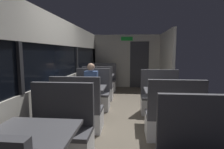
# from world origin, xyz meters

# --- Properties ---
(ground_plane) EXTENTS (3.30, 9.20, 0.02)m
(ground_plane) POSITION_xyz_m (0.00, 0.00, -0.01)
(ground_plane) COLOR #665B4C
(carriage_window_panel_left) EXTENTS (0.09, 8.48, 2.30)m
(carriage_window_panel_left) POSITION_xyz_m (-1.45, 0.00, 1.11)
(carriage_window_panel_left) COLOR beige
(carriage_window_panel_left) RESTS_ON ground_plane
(carriage_end_bulkhead) EXTENTS (2.90, 0.11, 2.30)m
(carriage_end_bulkhead) POSITION_xyz_m (0.06, 4.19, 1.14)
(carriage_end_bulkhead) COLOR beige
(carriage_end_bulkhead) RESTS_ON ground_plane
(carriage_aisle_panel_right) EXTENTS (0.08, 2.40, 2.30)m
(carriage_aisle_panel_right) POSITION_xyz_m (1.45, 3.00, 1.15)
(carriage_aisle_panel_right) COLOR beige
(carriage_aisle_panel_right) RESTS_ON ground_plane
(dining_table_near_window) EXTENTS (0.90, 0.70, 0.74)m
(dining_table_near_window) POSITION_xyz_m (-0.89, -2.09, 0.64)
(dining_table_near_window) COLOR #9E9EA3
(dining_table_near_window) RESTS_ON ground_plane
(bench_near_window_facing_entry) EXTENTS (0.95, 0.50, 1.10)m
(bench_near_window_facing_entry) POSITION_xyz_m (-0.89, -1.39, 0.33)
(bench_near_window_facing_entry) COLOR silver
(bench_near_window_facing_entry) RESTS_ON ground_plane
(dining_table_mid_window) EXTENTS (0.90, 0.70, 0.74)m
(dining_table_mid_window) POSITION_xyz_m (-0.89, 0.28, 0.64)
(dining_table_mid_window) COLOR #9E9EA3
(dining_table_mid_window) RESTS_ON ground_plane
(bench_mid_window_facing_end) EXTENTS (0.95, 0.50, 1.10)m
(bench_mid_window_facing_end) POSITION_xyz_m (-0.89, -0.42, 0.33)
(bench_mid_window_facing_end) COLOR silver
(bench_mid_window_facing_end) RESTS_ON ground_plane
(bench_mid_window_facing_entry) EXTENTS (0.95, 0.50, 1.10)m
(bench_mid_window_facing_entry) POSITION_xyz_m (-0.89, 0.98, 0.33)
(bench_mid_window_facing_entry) COLOR silver
(bench_mid_window_facing_entry) RESTS_ON ground_plane
(dining_table_far_window) EXTENTS (0.90, 0.70, 0.74)m
(dining_table_far_window) POSITION_xyz_m (-0.89, 2.65, 0.64)
(dining_table_far_window) COLOR #9E9EA3
(dining_table_far_window) RESTS_ON ground_plane
(bench_far_window_facing_end) EXTENTS (0.95, 0.50, 1.10)m
(bench_far_window_facing_end) POSITION_xyz_m (-0.89, 1.95, 0.33)
(bench_far_window_facing_end) COLOR silver
(bench_far_window_facing_end) RESTS_ON ground_plane
(bench_far_window_facing_entry) EXTENTS (0.95, 0.50, 1.10)m
(bench_far_window_facing_entry) POSITION_xyz_m (-0.89, 3.35, 0.33)
(bench_far_window_facing_entry) COLOR silver
(bench_far_window_facing_entry) RESTS_ON ground_plane
(dining_table_rear_aisle) EXTENTS (0.90, 0.70, 0.74)m
(dining_table_rear_aisle) POSITION_xyz_m (0.89, 0.08, 0.64)
(dining_table_rear_aisle) COLOR #9E9EA3
(dining_table_rear_aisle) RESTS_ON ground_plane
(bench_rear_aisle_facing_end) EXTENTS (0.95, 0.50, 1.10)m
(bench_rear_aisle_facing_end) POSITION_xyz_m (0.89, -0.62, 0.33)
(bench_rear_aisle_facing_end) COLOR silver
(bench_rear_aisle_facing_end) RESTS_ON ground_plane
(bench_rear_aisle_facing_entry) EXTENTS (0.95, 0.50, 1.10)m
(bench_rear_aisle_facing_entry) POSITION_xyz_m (0.89, 0.78, 0.33)
(bench_rear_aisle_facing_entry) COLOR silver
(bench_rear_aisle_facing_entry) RESTS_ON ground_plane
(seated_passenger) EXTENTS (0.47, 0.55, 1.26)m
(seated_passenger) POSITION_xyz_m (-0.89, 0.90, 0.54)
(seated_passenger) COLOR #26262D
(seated_passenger) RESTS_ON ground_plane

